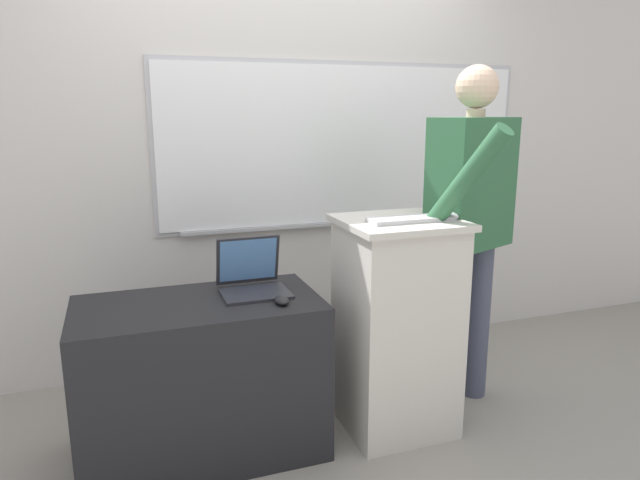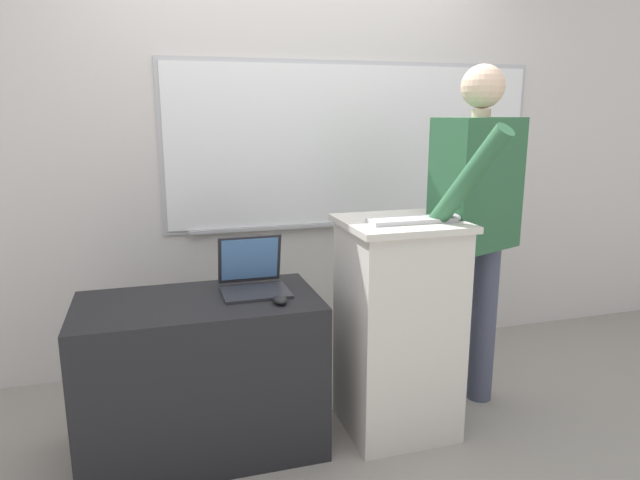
{
  "view_description": "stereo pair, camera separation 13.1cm",
  "coord_description": "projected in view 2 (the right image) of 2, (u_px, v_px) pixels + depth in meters",
  "views": [
    {
      "loc": [
        -0.94,
        -2.01,
        1.54
      ],
      "look_at": [
        -0.1,
        0.34,
        0.97
      ],
      "focal_mm": 32.0,
      "sensor_mm": 36.0,
      "label": 1
    },
    {
      "loc": [
        -0.82,
        -2.06,
        1.54
      ],
      "look_at": [
        -0.1,
        0.34,
        0.97
      ],
      "focal_mm": 32.0,
      "sensor_mm": 36.0,
      "label": 2
    }
  ],
  "objects": [
    {
      "name": "person_presenter",
      "position": [
        476.0,
        216.0,
        2.82
      ],
      "size": [
        0.66,
        0.7,
        1.76
      ],
      "rotation": [
        0.0,
        0.0,
        0.38
      ],
      "color": "#474C60",
      "rests_on": "ground_plane"
    },
    {
      "name": "computer_mouse_by_laptop",
      "position": [
        280.0,
        300.0,
        2.47
      ],
      "size": [
        0.06,
        0.1,
        0.03
      ],
      "color": "black",
      "rests_on": "side_desk"
    },
    {
      "name": "wireless_keyboard",
      "position": [
        412.0,
        220.0,
        2.57
      ],
      "size": [
        0.4,
        0.13,
        0.02
      ],
      "color": "silver",
      "rests_on": "lectern_podium"
    },
    {
      "name": "lectern_podium",
      "position": [
        398.0,
        327.0,
        2.74
      ],
      "size": [
        0.54,
        0.52,
        1.05
      ],
      "color": "beige",
      "rests_on": "ground_plane"
    },
    {
      "name": "computer_mouse_by_keyboard",
      "position": [
        453.0,
        217.0,
        2.61
      ],
      "size": [
        0.06,
        0.1,
        0.03
      ],
      "color": "#BCBCC1",
      "rests_on": "lectern_podium"
    },
    {
      "name": "back_wall",
      "position": [
        290.0,
        142.0,
        3.47
      ],
      "size": [
        6.4,
        0.17,
        2.71
      ],
      "color": "silver",
      "rests_on": "ground_plane"
    },
    {
      "name": "side_desk",
      "position": [
        202.0,
        375.0,
        2.6
      ],
      "size": [
        1.07,
        0.57,
        0.72
      ],
      "color": "black",
      "rests_on": "ground_plane"
    },
    {
      "name": "laptop",
      "position": [
        252.0,
        275.0,
        2.66
      ],
      "size": [
        0.3,
        0.29,
        0.25
      ],
      "color": "#28282D",
      "rests_on": "side_desk"
    },
    {
      "name": "ground_plane",
      "position": [
        364.0,
        471.0,
        2.49
      ],
      "size": [
        30.0,
        30.0,
        0.0
      ],
      "primitive_type": "plane",
      "color": "gray"
    }
  ]
}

